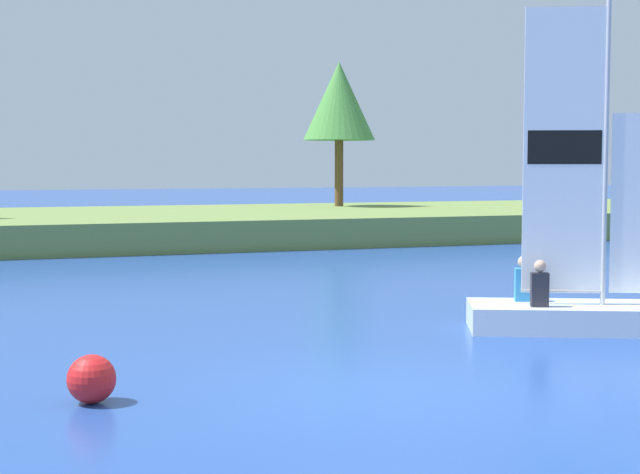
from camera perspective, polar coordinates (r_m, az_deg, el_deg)
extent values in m
plane|color=#234793|center=(11.86, 3.55, -9.10)|extent=(200.00, 200.00, 0.00)
cube|color=olive|center=(35.67, -12.49, 0.57)|extent=(80.00, 12.38, 1.00)
cylinder|color=brown|center=(40.86, 1.13, 3.80)|extent=(0.36, 0.36, 2.80)
cone|color=#47893D|center=(40.95, 1.14, 8.07)|extent=(3.04, 3.04, 3.29)
cube|color=silver|center=(16.58, 15.14, -4.62)|extent=(3.90, 2.80, 0.44)
cylinder|color=#B7B7BC|center=(16.47, 16.59, 5.88)|extent=(0.08, 0.08, 5.63)
cube|color=white|center=(16.33, 14.28, 5.05)|extent=(1.23, 0.58, 4.62)
cube|color=black|center=(16.33, 14.28, 5.17)|extent=(1.11, 0.53, 0.55)
cylinder|color=#B7B7BC|center=(16.46, 14.13, -3.12)|extent=(1.24, 0.60, 0.06)
cube|color=#26262D|center=(16.08, 12.88, -3.06)|extent=(0.34, 0.30, 0.55)
sphere|color=tan|center=(16.04, 12.90, -1.69)|extent=(0.20, 0.20, 0.20)
cube|color=#338CCC|center=(16.67, 11.95, -2.78)|extent=(0.34, 0.30, 0.56)
sphere|color=tan|center=(16.63, 11.97, -1.45)|extent=(0.20, 0.20, 0.20)
sphere|color=red|center=(11.50, -13.38, -8.19)|extent=(0.57, 0.57, 0.57)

